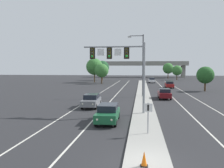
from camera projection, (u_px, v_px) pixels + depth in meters
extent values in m
plane|color=#28282B|center=(147.00, 165.00, 11.73)|extent=(260.00, 260.00, 0.00)
cube|color=#9E9B93|center=(144.00, 105.00, 29.54)|extent=(2.40, 110.00, 0.15)
cube|color=silver|center=(113.00, 98.00, 37.06)|extent=(0.14, 100.00, 0.01)
cube|color=silver|center=(174.00, 99.00, 35.90)|extent=(0.14, 100.00, 0.01)
cube|color=silver|center=(93.00, 98.00, 37.46)|extent=(0.14, 100.00, 0.01)
cube|color=silver|center=(197.00, 99.00, 35.49)|extent=(0.14, 100.00, 0.01)
cylinder|color=gray|center=(144.00, 78.00, 24.03)|extent=(0.24, 0.24, 7.20)
cylinder|color=gray|center=(114.00, 47.00, 24.19)|extent=(6.23, 0.16, 0.16)
cube|color=black|center=(127.00, 53.00, 24.11)|extent=(0.56, 0.06, 1.20)
cube|color=#38330F|center=(127.00, 53.00, 24.07)|extent=(0.32, 0.32, 1.00)
sphere|color=#282828|center=(127.00, 50.00, 23.88)|extent=(0.22, 0.22, 0.22)
sphere|color=#282828|center=(126.00, 53.00, 23.90)|extent=(0.22, 0.22, 0.22)
sphere|color=green|center=(126.00, 56.00, 23.92)|extent=(0.22, 0.22, 0.22)
cube|color=black|center=(109.00, 53.00, 24.33)|extent=(0.56, 0.06, 1.20)
cube|color=#38330F|center=(109.00, 53.00, 24.29)|extent=(0.32, 0.32, 1.00)
sphere|color=#282828|center=(109.00, 50.00, 24.10)|extent=(0.22, 0.22, 0.22)
sphere|color=#282828|center=(109.00, 53.00, 24.12)|extent=(0.22, 0.22, 0.22)
sphere|color=green|center=(109.00, 56.00, 24.14)|extent=(0.22, 0.22, 0.22)
cube|color=black|center=(92.00, 53.00, 24.55)|extent=(0.56, 0.06, 1.20)
cube|color=#38330F|center=(92.00, 53.00, 24.51)|extent=(0.32, 0.32, 1.00)
sphere|color=#282828|center=(92.00, 50.00, 24.32)|extent=(0.22, 0.22, 0.22)
sphere|color=#282828|center=(92.00, 53.00, 24.34)|extent=(0.22, 0.22, 0.22)
sphere|color=green|center=(92.00, 56.00, 24.36)|extent=(0.22, 0.22, 0.22)
cube|color=white|center=(118.00, 52.00, 24.15)|extent=(0.70, 0.04, 0.70)
cube|color=white|center=(101.00, 52.00, 24.37)|extent=(0.70, 0.04, 0.70)
cylinder|color=gray|center=(148.00, 118.00, 16.72)|extent=(0.08, 0.08, 2.20)
cube|color=white|center=(148.00, 108.00, 16.64)|extent=(0.60, 0.03, 0.60)
cube|color=black|center=(148.00, 108.00, 16.62)|extent=(0.12, 0.01, 0.44)
cylinder|color=#4C4C51|center=(143.00, 65.00, 38.48)|extent=(0.20, 0.20, 10.00)
cylinder|color=#4C4C51|center=(136.00, 36.00, 38.27)|extent=(2.20, 0.12, 0.12)
cube|color=#B7B7B2|center=(130.00, 37.00, 38.42)|extent=(0.56, 0.28, 0.20)
cube|color=#195633|center=(108.00, 115.00, 20.72)|extent=(1.87, 4.43, 0.70)
cube|color=black|center=(108.00, 107.00, 20.89)|extent=(1.62, 2.40, 0.56)
sphere|color=#EAE5C6|center=(112.00, 120.00, 18.49)|extent=(0.18, 0.18, 0.18)
sphere|color=#EAE5C6|center=(97.00, 120.00, 18.62)|extent=(0.18, 0.18, 0.18)
cylinder|color=black|center=(115.00, 123.00, 19.17)|extent=(0.23, 0.64, 0.64)
cylinder|color=black|center=(96.00, 122.00, 19.34)|extent=(0.23, 0.64, 0.64)
cylinder|color=black|center=(118.00, 115.00, 22.15)|extent=(0.23, 0.64, 0.64)
cylinder|color=black|center=(101.00, 115.00, 22.32)|extent=(0.23, 0.64, 0.64)
cube|color=slate|center=(91.00, 102.00, 28.58)|extent=(1.90, 4.44, 0.70)
cube|color=black|center=(92.00, 96.00, 28.75)|extent=(1.64, 2.41, 0.56)
sphere|color=#EAE5C6|center=(93.00, 104.00, 26.35)|extent=(0.18, 0.18, 0.18)
sphere|color=#EAE5C6|center=(83.00, 104.00, 26.47)|extent=(0.18, 0.18, 0.18)
cylinder|color=black|center=(96.00, 107.00, 27.03)|extent=(0.23, 0.64, 0.64)
cylinder|color=black|center=(82.00, 107.00, 27.19)|extent=(0.23, 0.64, 0.64)
cylinder|color=black|center=(100.00, 103.00, 30.01)|extent=(0.23, 0.64, 0.64)
cylinder|color=black|center=(87.00, 103.00, 30.17)|extent=(0.23, 0.64, 0.64)
cube|color=#5B0F14|center=(164.00, 94.00, 36.36)|extent=(1.84, 4.42, 0.70)
cube|color=black|center=(165.00, 90.00, 36.10)|extent=(1.60, 2.39, 0.56)
sphere|color=#EAE5C6|center=(160.00, 92.00, 38.59)|extent=(0.18, 0.18, 0.18)
sphere|color=#EAE5C6|center=(167.00, 93.00, 38.43)|extent=(0.18, 0.18, 0.18)
cylinder|color=black|center=(158.00, 95.00, 37.97)|extent=(0.23, 0.64, 0.64)
cylinder|color=black|center=(169.00, 96.00, 37.76)|extent=(0.23, 0.64, 0.64)
cylinder|color=black|center=(160.00, 98.00, 35.01)|extent=(0.23, 0.64, 0.64)
cylinder|color=black|center=(171.00, 98.00, 34.79)|extent=(0.23, 0.64, 0.64)
cube|color=maroon|center=(169.00, 85.00, 55.19)|extent=(1.86, 4.42, 0.70)
cube|color=black|center=(169.00, 82.00, 54.93)|extent=(1.62, 2.40, 0.56)
sphere|color=#EAE5C6|center=(166.00, 84.00, 57.42)|extent=(0.18, 0.18, 0.18)
sphere|color=#EAE5C6|center=(171.00, 84.00, 57.26)|extent=(0.18, 0.18, 0.18)
cylinder|color=black|center=(165.00, 86.00, 56.80)|extent=(0.23, 0.64, 0.64)
cylinder|color=black|center=(172.00, 86.00, 56.59)|extent=(0.23, 0.64, 0.64)
cylinder|color=black|center=(166.00, 87.00, 53.84)|extent=(0.23, 0.64, 0.64)
cylinder|color=black|center=(173.00, 87.00, 53.62)|extent=(0.23, 0.64, 0.64)
cube|color=silver|center=(152.00, 81.00, 73.33)|extent=(1.90, 4.44, 0.70)
cube|color=black|center=(152.00, 79.00, 73.07)|extent=(1.64, 2.41, 0.56)
sphere|color=#EAE5C6|center=(149.00, 80.00, 75.55)|extent=(0.18, 0.18, 0.18)
sphere|color=#EAE5C6|center=(153.00, 80.00, 75.43)|extent=(0.18, 0.18, 0.18)
cylinder|color=black|center=(149.00, 81.00, 74.93)|extent=(0.23, 0.64, 0.64)
cylinder|color=black|center=(154.00, 82.00, 74.76)|extent=(0.23, 0.64, 0.64)
cylinder|color=black|center=(149.00, 82.00, 71.95)|extent=(0.23, 0.64, 0.64)
cylinder|color=black|center=(155.00, 82.00, 71.79)|extent=(0.23, 0.64, 0.64)
cube|color=black|center=(144.00, 166.00, 11.20)|extent=(0.36, 0.36, 0.04)
cone|color=orange|center=(144.00, 158.00, 11.18)|extent=(0.28, 0.28, 0.70)
cube|color=gray|center=(142.00, 64.00, 113.33)|extent=(42.40, 6.40, 1.10)
cube|color=gray|center=(142.00, 62.00, 110.29)|extent=(42.40, 0.36, 0.90)
cube|color=gray|center=(103.00, 71.00, 115.94)|extent=(1.80, 2.40, 5.65)
cube|color=gray|center=(183.00, 72.00, 111.20)|extent=(1.80, 2.40, 5.65)
cylinder|color=#4C3823|center=(177.00, 77.00, 89.41)|extent=(0.36, 0.36, 2.10)
sphere|color=#387533|center=(177.00, 70.00, 89.22)|extent=(3.84, 3.84, 3.84)
cylinder|color=#4C3823|center=(102.00, 80.00, 69.52)|extent=(0.36, 0.36, 2.24)
sphere|color=#387533|center=(102.00, 71.00, 69.32)|extent=(4.10, 4.10, 4.10)
cylinder|color=#4C3823|center=(168.00, 76.00, 101.39)|extent=(0.36, 0.36, 2.52)
sphere|color=#387533|center=(168.00, 68.00, 101.17)|extent=(4.61, 4.61, 4.61)
cylinder|color=#4C3823|center=(205.00, 87.00, 47.67)|extent=(0.36, 0.36, 1.89)
sphere|color=#235623|center=(205.00, 75.00, 47.51)|extent=(3.46, 3.46, 3.46)
cylinder|color=#4C3823|center=(102.00, 77.00, 86.99)|extent=(0.36, 0.36, 2.74)
sphere|color=#1E4C28|center=(102.00, 67.00, 86.75)|extent=(5.02, 5.02, 5.02)
cylinder|color=#4C3823|center=(95.00, 78.00, 75.30)|extent=(0.36, 0.36, 2.90)
sphere|color=#387533|center=(94.00, 67.00, 75.05)|extent=(5.30, 5.30, 5.30)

